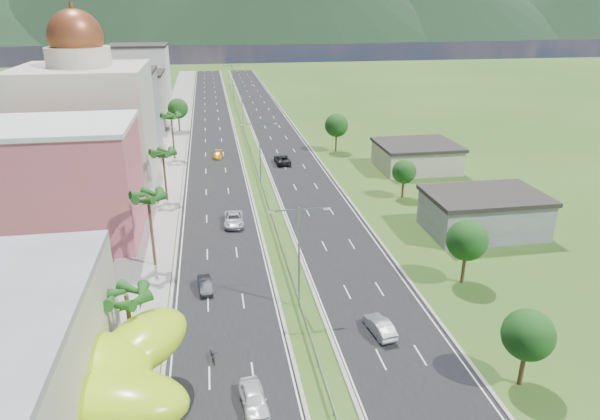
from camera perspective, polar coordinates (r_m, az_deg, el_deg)
ground at (r=48.33m, az=1.94°, el=-16.34°), size 500.00×500.00×0.00m
road_left at (r=130.84m, az=-9.26°, el=7.95°), size 11.00×260.00×0.04m
road_right at (r=131.75m, az=-2.67°, el=8.30°), size 11.00×260.00×0.04m
sidewalk_left at (r=131.14m, az=-13.45°, el=7.70°), size 7.00×260.00×0.12m
median_guardrail at (r=113.49m, az=-5.32°, el=6.42°), size 0.10×216.06×0.76m
streetlight_median_b at (r=53.23m, az=-0.11°, el=-4.03°), size 6.04×0.25×11.00m
streetlight_median_c at (r=90.73m, az=-4.31°, el=6.67°), size 6.04×0.25×11.00m
streetlight_median_d at (r=134.65m, az=-6.22°, el=11.40°), size 6.04×0.25×11.00m
streetlight_median_e at (r=179.11m, az=-7.20°, el=13.79°), size 6.04×0.25×11.00m
lime_canopy at (r=43.19m, az=-24.84°, el=-15.56°), size 18.00×15.00×7.40m
pink_shophouse at (r=75.58m, az=-24.55°, el=2.37°), size 20.00×15.00×15.00m
domed_building at (r=96.35m, az=-21.72°, el=8.91°), size 20.00×20.00×28.70m
midrise_grey at (r=120.94m, az=-18.81°, el=9.90°), size 16.00×15.00×16.00m
midrise_beige at (r=142.64m, az=-17.49°, el=11.01°), size 16.00×15.00×13.00m
midrise_white at (r=164.87m, az=-16.63°, el=13.25°), size 16.00×15.00×18.00m
shed_near at (r=76.96m, az=18.96°, el=-0.48°), size 15.00×10.00×5.00m
shed_far at (r=103.61m, az=12.30°, el=5.49°), size 14.00×12.00×4.40m
palm_tree_b at (r=46.02m, az=-18.00°, el=-9.05°), size 3.60×3.60×8.10m
palm_tree_c at (r=63.52m, az=-15.89°, el=1.12°), size 3.60×3.60×9.60m
palm_tree_d at (r=85.68m, az=-14.42°, el=5.74°), size 3.60×3.60×8.60m
palm_tree_e at (r=109.80m, az=-13.57°, el=9.54°), size 3.60×3.60×9.40m
leafy_tree_lfar at (r=134.83m, az=-12.89°, el=10.51°), size 4.90×4.90×8.05m
leafy_tree_ra at (r=47.31m, az=23.15°, el=-12.16°), size 4.20×4.20×6.90m
leafy_tree_rb at (r=61.35m, az=17.38°, el=-3.12°), size 4.55×4.55×7.47m
leafy_tree_rc at (r=86.77m, az=11.04°, el=4.03°), size 3.85×3.85×6.33m
leafy_tree_rd at (r=113.12m, az=3.91°, el=8.99°), size 4.90×4.90×8.05m
mountain_ridge at (r=493.07m, az=-1.76°, el=17.80°), size 860.00×140.00×90.00m
car_white_near_left at (r=44.01m, az=-4.96°, el=-19.43°), size 2.36×4.89×1.61m
car_dark_left at (r=59.86m, az=-10.11°, el=-7.85°), size 1.78×4.14×1.33m
car_silver_mid_left at (r=76.24m, az=-7.08°, el=-0.98°), size 2.89×5.92×1.62m
car_yellow_far_left at (r=110.25m, az=-8.75°, el=5.84°), size 2.15×4.37×1.22m
car_silver_right at (r=52.46m, az=8.50°, el=-12.15°), size 2.27×4.82×1.53m
car_dark_far_right at (r=104.98m, az=-1.91°, el=5.41°), size 2.93×6.02×1.65m
motorcycle at (r=49.25m, az=-9.32°, el=-14.86°), size 0.91×2.09×1.29m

